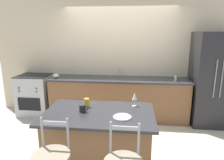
{
  "coord_description": "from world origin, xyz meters",
  "views": [
    {
      "loc": [
        0.31,
        -3.95,
        1.94
      ],
      "look_at": [
        -0.05,
        -0.59,
        1.13
      ],
      "focal_mm": 32.0,
      "sensor_mm": 36.0,
      "label": 1
    }
  ],
  "objects_px": {
    "tumbler_cup": "(87,103)",
    "pumpkin_decoration": "(56,76)",
    "soap_bottle": "(176,78)",
    "oven_range": "(35,95)",
    "coffee_mug": "(83,108)",
    "wine_glass": "(134,96)",
    "dinner_plate": "(122,117)",
    "refrigerator": "(210,79)"
  },
  "relations": [
    {
      "from": "wine_glass",
      "to": "soap_bottle",
      "type": "relative_size",
      "value": 1.24
    },
    {
      "from": "oven_range",
      "to": "pumpkin_decoration",
      "type": "bearing_deg",
      "value": -11.66
    },
    {
      "from": "tumbler_cup",
      "to": "pumpkin_decoration",
      "type": "height_order",
      "value": "pumpkin_decoration"
    },
    {
      "from": "tumbler_cup",
      "to": "pumpkin_decoration",
      "type": "relative_size",
      "value": 0.94
    },
    {
      "from": "refrigerator",
      "to": "tumbler_cup",
      "type": "bearing_deg",
      "value": -142.83
    },
    {
      "from": "coffee_mug",
      "to": "pumpkin_decoration",
      "type": "relative_size",
      "value": 0.89
    },
    {
      "from": "tumbler_cup",
      "to": "dinner_plate",
      "type": "bearing_deg",
      "value": -31.1
    },
    {
      "from": "soap_bottle",
      "to": "pumpkin_decoration",
      "type": "bearing_deg",
      "value": 178.96
    },
    {
      "from": "oven_range",
      "to": "soap_bottle",
      "type": "xyz_separation_m",
      "value": [
        3.2,
        -0.17,
        0.52
      ]
    },
    {
      "from": "soap_bottle",
      "to": "coffee_mug",
      "type": "bearing_deg",
      "value": -130.64
    },
    {
      "from": "dinner_plate",
      "to": "wine_glass",
      "type": "relative_size",
      "value": 1.13
    },
    {
      "from": "dinner_plate",
      "to": "soap_bottle",
      "type": "xyz_separation_m",
      "value": [
        1.01,
        1.92,
        0.07
      ]
    },
    {
      "from": "pumpkin_decoration",
      "to": "oven_range",
      "type": "bearing_deg",
      "value": 168.34
    },
    {
      "from": "refrigerator",
      "to": "wine_glass",
      "type": "xyz_separation_m",
      "value": [
        -1.59,
        -1.61,
        0.09
      ]
    },
    {
      "from": "oven_range",
      "to": "soap_bottle",
      "type": "bearing_deg",
      "value": -3.02
    },
    {
      "from": "refrigerator",
      "to": "tumbler_cup",
      "type": "xyz_separation_m",
      "value": [
        -2.25,
        -1.71,
        0.01
      ]
    },
    {
      "from": "tumbler_cup",
      "to": "soap_bottle",
      "type": "height_order",
      "value": "soap_bottle"
    },
    {
      "from": "refrigerator",
      "to": "coffee_mug",
      "type": "height_order",
      "value": "refrigerator"
    },
    {
      "from": "tumbler_cup",
      "to": "soap_bottle",
      "type": "relative_size",
      "value": 0.75
    },
    {
      "from": "oven_range",
      "to": "coffee_mug",
      "type": "bearing_deg",
      "value": -49.56
    },
    {
      "from": "oven_range",
      "to": "tumbler_cup",
      "type": "height_order",
      "value": "tumbler_cup"
    },
    {
      "from": "pumpkin_decoration",
      "to": "wine_glass",
      "type": "bearing_deg",
      "value": -41.61
    },
    {
      "from": "wine_glass",
      "to": "coffee_mug",
      "type": "height_order",
      "value": "wine_glass"
    },
    {
      "from": "refrigerator",
      "to": "soap_bottle",
      "type": "relative_size",
      "value": 12.09
    },
    {
      "from": "oven_range",
      "to": "dinner_plate",
      "type": "distance_m",
      "value": 3.06
    },
    {
      "from": "pumpkin_decoration",
      "to": "coffee_mug",
      "type": "bearing_deg",
      "value": -59.56
    },
    {
      "from": "refrigerator",
      "to": "oven_range",
      "type": "distance_m",
      "value": 3.96
    },
    {
      "from": "wine_glass",
      "to": "refrigerator",
      "type": "bearing_deg",
      "value": 45.24
    },
    {
      "from": "wine_glass",
      "to": "tumbler_cup",
      "type": "distance_m",
      "value": 0.67
    },
    {
      "from": "refrigerator",
      "to": "oven_range",
      "type": "bearing_deg",
      "value": 179.03
    },
    {
      "from": "pumpkin_decoration",
      "to": "soap_bottle",
      "type": "bearing_deg",
      "value": -1.04
    },
    {
      "from": "soap_bottle",
      "to": "refrigerator",
      "type": "bearing_deg",
      "value": 7.97
    },
    {
      "from": "refrigerator",
      "to": "oven_range",
      "type": "relative_size",
      "value": 2.04
    },
    {
      "from": "dinner_plate",
      "to": "tumbler_cup",
      "type": "distance_m",
      "value": 0.6
    },
    {
      "from": "coffee_mug",
      "to": "pumpkin_decoration",
      "type": "xyz_separation_m",
      "value": [
        -1.08,
        1.83,
        0.01
      ]
    },
    {
      "from": "oven_range",
      "to": "dinner_plate",
      "type": "xyz_separation_m",
      "value": [
        2.19,
        -2.08,
        0.46
      ]
    },
    {
      "from": "coffee_mug",
      "to": "soap_bottle",
      "type": "relative_size",
      "value": 0.71
    },
    {
      "from": "refrigerator",
      "to": "dinner_plate",
      "type": "distance_m",
      "value": 2.67
    },
    {
      "from": "coffee_mug",
      "to": "pumpkin_decoration",
      "type": "distance_m",
      "value": 2.13
    },
    {
      "from": "wine_glass",
      "to": "pumpkin_decoration",
      "type": "relative_size",
      "value": 1.55
    },
    {
      "from": "dinner_plate",
      "to": "pumpkin_decoration",
      "type": "xyz_separation_m",
      "value": [
        -1.6,
        1.96,
        0.05
      ]
    },
    {
      "from": "dinner_plate",
      "to": "soap_bottle",
      "type": "height_order",
      "value": "soap_bottle"
    }
  ]
}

